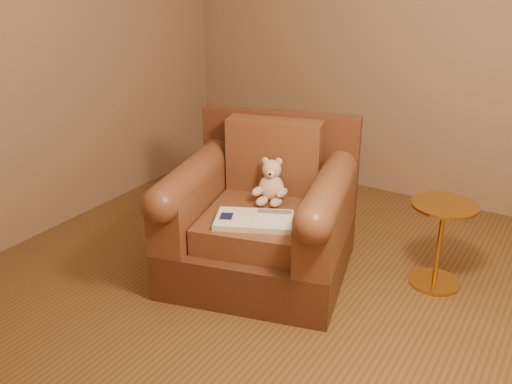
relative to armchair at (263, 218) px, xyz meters
The scene contains 5 objects.
floor 0.60m from the armchair, 41.51° to the right, with size 4.00×4.00×0.00m, color brown.
armchair is the anchor object (origin of this frame).
teddy_bear 0.21m from the armchair, 86.06° to the left, with size 0.20×0.24×0.28m.
guidebook 0.27m from the armchair, 70.39° to the right, with size 0.51×0.43×0.04m.
side_table 1.08m from the armchair, 21.80° to the left, with size 0.39×0.39×0.54m.
Camera 1 is at (1.28, -2.44, 1.88)m, focal length 40.00 mm.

